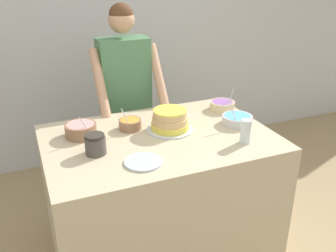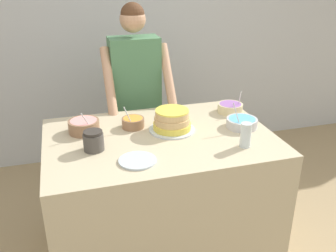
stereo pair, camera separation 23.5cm
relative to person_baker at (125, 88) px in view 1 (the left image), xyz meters
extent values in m
cube|color=silver|center=(0.00, 0.83, 0.30)|extent=(10.00, 0.05, 2.60)
cube|color=#C6B793|center=(0.00, -0.76, -0.55)|extent=(1.47, 1.00, 0.90)
cylinder|color=#2D2D38|center=(-0.09, 0.01, -0.60)|extent=(0.12, 0.12, 0.80)
cylinder|color=#2D2D38|center=(0.09, 0.01, -0.60)|extent=(0.12, 0.12, 0.80)
cube|color=#4C7F56|center=(0.00, 0.01, 0.10)|extent=(0.39, 0.22, 0.60)
cylinder|color=tan|center=(-0.23, -0.15, 0.09)|extent=(0.07, 0.39, 0.51)
cylinder|color=tan|center=(0.23, -0.15, 0.09)|extent=(0.07, 0.39, 0.51)
sphere|color=tan|center=(0.00, 0.01, 0.53)|extent=(0.20, 0.20, 0.20)
sphere|color=#51331E|center=(0.00, 0.01, 0.57)|extent=(0.18, 0.18, 0.18)
cylinder|color=silver|center=(0.10, -0.69, -0.09)|extent=(0.31, 0.31, 0.01)
cylinder|color=#F2DB4C|center=(0.10, -0.69, -0.07)|extent=(0.25, 0.25, 0.04)
cylinder|color=#DBB275|center=(0.10, -0.69, -0.03)|extent=(0.24, 0.24, 0.04)
cylinder|color=#DBB275|center=(0.10, -0.69, 0.02)|extent=(0.22, 0.22, 0.04)
cylinder|color=#F2DB4C|center=(0.10, -0.69, 0.04)|extent=(0.22, 0.22, 0.01)
cylinder|color=silver|center=(0.57, -0.78, -0.07)|extent=(0.21, 0.21, 0.06)
cylinder|color=#60B7E0|center=(0.57, -0.78, -0.04)|extent=(0.18, 0.18, 0.01)
cylinder|color=silver|center=(0.51, -0.82, 0.00)|extent=(0.05, 0.07, 0.18)
cylinder|color=#936B4C|center=(-0.14, -0.57, -0.07)|extent=(0.15, 0.15, 0.07)
cylinder|color=#EF9938|center=(-0.14, -0.57, -0.04)|extent=(0.13, 0.13, 0.01)
cylinder|color=silver|center=(-0.17, -0.62, -0.01)|extent=(0.07, 0.05, 0.16)
cylinder|color=beige|center=(0.61, -0.50, -0.07)|extent=(0.19, 0.19, 0.06)
cylinder|color=#9E66B7|center=(0.61, -0.50, -0.04)|extent=(0.16, 0.16, 0.01)
cylinder|color=silver|center=(0.68, -0.52, -0.01)|extent=(0.03, 0.08, 0.16)
cylinder|color=#936B4C|center=(-0.47, -0.56, -0.06)|extent=(0.20, 0.20, 0.08)
cylinder|color=pink|center=(-0.47, -0.56, -0.02)|extent=(0.17, 0.17, 0.01)
cylinder|color=silver|center=(-0.44, -0.63, -0.01)|extent=(0.08, 0.04, 0.16)
cylinder|color=silver|center=(0.46, -1.05, -0.02)|extent=(0.07, 0.07, 0.15)
cylinder|color=silver|center=(-0.21, -1.05, -0.09)|extent=(0.22, 0.22, 0.01)
cylinder|color=#4C4742|center=(-0.43, -0.84, -0.05)|extent=(0.12, 0.12, 0.11)
cylinder|color=#322D28|center=(-0.43, -0.84, 0.02)|extent=(0.11, 0.11, 0.02)
camera|label=1|loc=(-0.79, -2.80, 0.94)|focal=40.00mm
camera|label=2|loc=(-0.56, -2.88, 0.94)|focal=40.00mm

